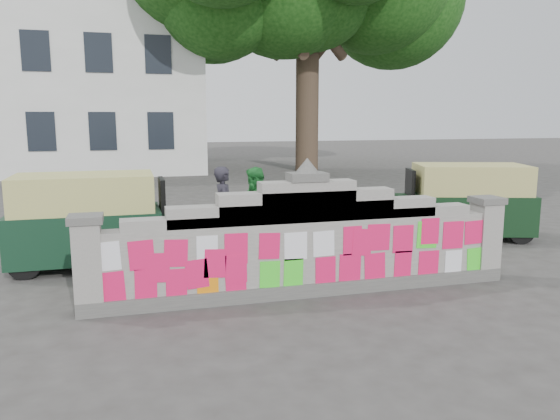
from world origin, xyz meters
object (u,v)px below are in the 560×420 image
(cyclist_bike, at_px, (225,241))
(rickshaw_left, at_px, (91,219))
(cyclist_rider, at_px, (225,224))
(rickshaw_right, at_px, (466,200))
(pedestrian, at_px, (255,210))

(cyclist_bike, distance_m, rickshaw_left, 2.36)
(cyclist_rider, relative_size, rickshaw_right, 0.51)
(cyclist_rider, relative_size, rickshaw_left, 0.51)
(cyclist_rider, xyz_separation_m, pedestrian, (0.75, 0.85, 0.07))
(pedestrian, bearing_deg, cyclist_bike, -53.12)
(pedestrian, height_order, rickshaw_right, pedestrian)
(cyclist_rider, bearing_deg, rickshaw_left, 77.83)
(cyclist_bike, distance_m, cyclist_rider, 0.31)
(cyclist_bike, relative_size, rickshaw_left, 0.58)
(cyclist_bike, relative_size, cyclist_rider, 1.12)
(rickshaw_left, bearing_deg, pedestrian, 4.19)
(rickshaw_right, bearing_deg, cyclist_rider, 26.37)
(rickshaw_left, relative_size, rickshaw_right, 0.99)
(cyclist_bike, height_order, pedestrian, pedestrian)
(pedestrian, xyz_separation_m, rickshaw_right, (4.64, -0.01, 0.00))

